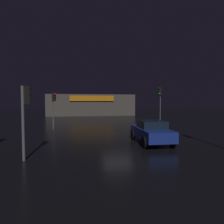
{
  "coord_description": "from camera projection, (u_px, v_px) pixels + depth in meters",
  "views": [
    {
      "loc": [
        -3.44,
        -15.7,
        2.84
      ],
      "look_at": [
        0.23,
        3.86,
        1.79
      ],
      "focal_mm": 30.9,
      "sensor_mm": 36.0,
      "label": 1
    }
  ],
  "objects": [
    {
      "name": "traffic_signal_main",
      "position": [
        160.0,
        96.0,
        23.09
      ],
      "size": [
        0.42,
        0.42,
        4.59
      ],
      "color": "#595B60",
      "rests_on": "ground"
    },
    {
      "name": "car_far",
      "position": [
        151.0,
        131.0,
        13.27
      ],
      "size": [
        2.21,
        4.44,
        1.57
      ],
      "color": "navy",
      "rests_on": "ground"
    },
    {
      "name": "traffic_signal_cross_right",
      "position": [
        54.0,
        102.0,
        20.0
      ],
      "size": [
        0.43,
        0.42,
        3.8
      ],
      "color": "#595B60",
      "rests_on": "ground"
    },
    {
      "name": "ground_plane",
      "position": [
        118.0,
        136.0,
        16.19
      ],
      "size": [
        120.0,
        120.0,
        0.0
      ],
      "primitive_type": "plane",
      "color": "black"
    },
    {
      "name": "traffic_signal_opposite",
      "position": [
        25.0,
        107.0,
        9.26
      ],
      "size": [
        0.42,
        0.42,
        3.6
      ],
      "color": "#595B60",
      "rests_on": "ground"
    },
    {
      "name": "store_building",
      "position": [
        91.0,
        105.0,
        41.41
      ],
      "size": [
        17.87,
        6.53,
        4.36
      ],
      "color": "#4C4742",
      "rests_on": "ground"
    }
  ]
}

